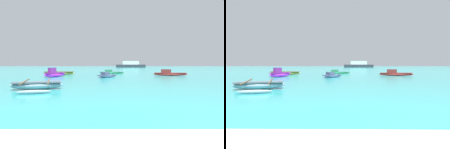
% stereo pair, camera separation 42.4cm
% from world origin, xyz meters
% --- Properties ---
extents(moored_boat_0, '(3.73, 1.04, 0.61)m').
position_xyz_m(moored_boat_0, '(-2.62, 26.38, 0.22)').
color(moored_boat_0, '#43C582').
rests_on(moored_boat_0, ground_plane).
extents(moored_boat_1, '(2.31, 2.39, 0.59)m').
position_xyz_m(moored_boat_1, '(-3.04, 18.52, 0.21)').
color(moored_boat_1, '#707DB6').
rests_on(moored_boat_1, ground_plane).
extents(moored_boat_2, '(4.20, 0.82, 0.46)m').
position_xyz_m(moored_boat_2, '(-9.52, 23.31, 0.26)').
color(moored_boat_2, '#9D953A').
rests_on(moored_boat_2, ground_plane).
extents(moored_boat_3, '(2.96, 4.19, 0.50)m').
position_xyz_m(moored_boat_3, '(-6.78, 8.35, 0.24)').
color(moored_boat_3, '#7D99AA').
rests_on(moored_boat_3, ground_plane).
extents(moored_boat_4, '(4.16, 1.09, 0.79)m').
position_xyz_m(moored_boat_4, '(4.58, 21.44, 0.28)').
color(moored_boat_4, red).
rests_on(moored_boat_4, ground_plane).
extents(moored_boat_5, '(2.01, 2.78, 1.05)m').
position_xyz_m(moored_boat_5, '(-8.83, 18.85, 0.37)').
color(moored_boat_5, '#D72EDF').
rests_on(moored_boat_5, ground_plane).
extents(distant_ferry, '(11.59, 2.55, 2.55)m').
position_xyz_m(distant_ferry, '(4.94, 76.82, 1.04)').
color(distant_ferry, '#2D333D').
rests_on(distant_ferry, ground_plane).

